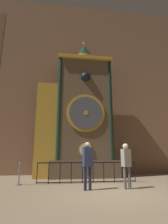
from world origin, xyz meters
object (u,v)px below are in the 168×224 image
object	(u,v)px
stanchion_post	(19,178)
visitor_near	(88,161)
clock_tower	(78,115)
visitor_far	(126,161)

from	to	relation	value
stanchion_post	visitor_near	bearing A→B (deg)	-27.73
clock_tower	stanchion_post	size ratio (longest dim) A/B	9.18
visitor_far	stanchion_post	xyz separation A→B (m)	(-4.31, 1.41, -0.73)
visitor_near	visitor_far	xyz separation A→B (m)	(1.55, 0.04, -0.02)
visitor_near	stanchion_post	size ratio (longest dim) A/B	1.86
clock_tower	visitor_near	distance (m)	4.36
clock_tower	stanchion_post	bearing A→B (deg)	-142.39
clock_tower	visitor_near	world-z (taller)	clock_tower
visitor_near	stanchion_post	distance (m)	3.21
visitor_near	visitor_far	size ratio (longest dim) A/B	1.03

